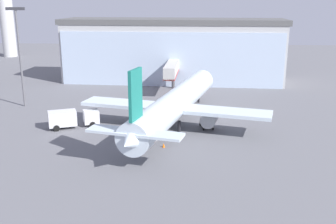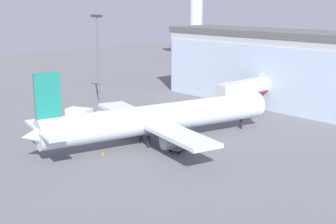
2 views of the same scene
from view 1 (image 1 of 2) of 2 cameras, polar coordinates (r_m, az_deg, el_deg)
The scene contains 9 objects.
ground at distance 55.13m, azimuth -1.13°, elevation -3.48°, with size 240.00×240.00×0.00m, color slate.
terminal_building at distance 92.02m, azimuth 0.72°, elevation 8.93°, with size 51.14×15.63×14.32m.
jet_bridge at distance 80.01m, azimuth 0.52°, elevation 6.08°, with size 2.70×12.22×6.06m.
apron_light_mast at distance 73.24m, azimuth -20.78°, elevation 8.62°, with size 3.20×0.40×17.21m.
airplane at distance 58.29m, azimuth 1.11°, elevation 1.24°, with size 28.23×38.33×11.22m.
catering_truck at distance 60.05m, azimuth -13.77°, elevation -0.85°, with size 7.59×4.82×2.65m.
baggage_cart at distance 58.67m, azimuth 5.61°, elevation -1.84°, with size 2.11×3.06×1.50m.
safety_cone_nose at distance 50.85m, azimuth -0.64°, elevation -4.85°, with size 0.36×0.36×0.55m, color orange.
safety_cone_wingtip at distance 63.28m, azimuth -10.87°, elevation -0.94°, with size 0.36×0.36×0.55m, color orange.
Camera 1 is at (4.03, -51.86, 18.27)m, focal length 42.00 mm.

